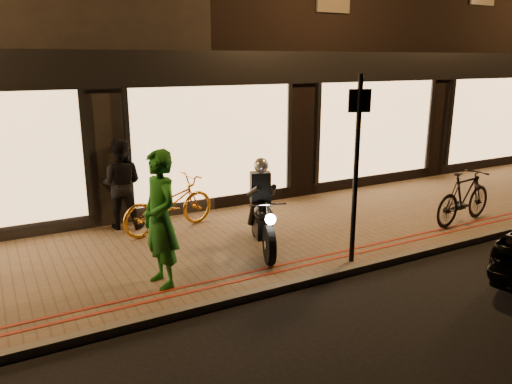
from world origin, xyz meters
TOP-DOWN VIEW (x-y plane):
  - ground at (0.00, 0.00)m, footprint 90.00×90.00m
  - sidewalk at (0.00, 2.00)m, footprint 50.00×4.00m
  - kerb_stone at (0.00, 0.05)m, footprint 50.00×0.14m
  - red_kerb_lines at (0.00, 0.55)m, footprint 50.00×0.26m
  - building_row at (-0.00, 8.99)m, footprint 48.00×10.11m
  - motorcycle at (-0.23, 1.46)m, footprint 0.86×1.87m
  - sign_post at (0.77, 0.25)m, footprint 0.34×0.15m
  - bicycle_gold at (-1.33, 3.15)m, footprint 2.09×1.17m
  - bicycle_dark at (4.01, 0.74)m, footprint 1.85×0.76m
  - person_green at (-2.22, 0.89)m, footprint 0.59×0.80m
  - person_dark at (-2.07, 3.76)m, footprint 1.06×0.97m

SIDE VIEW (x-z plane):
  - ground at x=0.00m, z-range 0.00..0.00m
  - sidewalk at x=0.00m, z-range 0.00..0.12m
  - kerb_stone at x=0.00m, z-range 0.00..0.12m
  - red_kerb_lines at x=0.00m, z-range 0.12..0.13m
  - bicycle_gold at x=-1.33m, z-range 0.12..1.16m
  - bicycle_dark at x=4.01m, z-range 0.12..1.20m
  - motorcycle at x=-0.23m, z-range -0.06..1.53m
  - person_dark at x=-2.07m, z-range 0.12..1.87m
  - person_green at x=-2.22m, z-range 0.12..2.12m
  - sign_post at x=0.77m, z-range 0.30..3.30m
  - building_row at x=0.00m, z-range 0.00..8.50m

